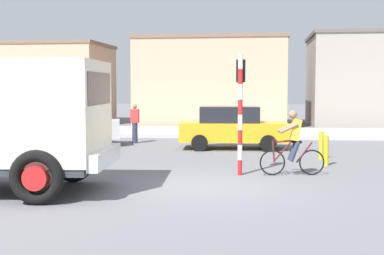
{
  "coord_description": "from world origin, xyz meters",
  "views": [
    {
      "loc": [
        1.44,
        -12.2,
        2.34
      ],
      "look_at": [
        -0.52,
        2.5,
        1.2
      ],
      "focal_mm": 50.01,
      "sensor_mm": 36.0,
      "label": 1
    }
  ],
  "objects_px": {
    "car_white_mid": "(68,125)",
    "bollard_near": "(326,150)",
    "pedestrian_near_kerb": "(135,123)",
    "traffic_light_pole": "(240,97)",
    "car_red_near": "(232,127)",
    "cyclist": "(293,143)",
    "bollard_far": "(321,145)"
  },
  "relations": [
    {
      "from": "pedestrian_near_kerb",
      "to": "cyclist",
      "type": "bearing_deg",
      "value": -50.49
    },
    {
      "from": "traffic_light_pole",
      "to": "car_white_mid",
      "type": "height_order",
      "value": "traffic_light_pole"
    },
    {
      "from": "car_red_near",
      "to": "pedestrian_near_kerb",
      "type": "relative_size",
      "value": 2.54
    },
    {
      "from": "car_white_mid",
      "to": "bollard_near",
      "type": "distance_m",
      "value": 10.43
    },
    {
      "from": "car_red_near",
      "to": "bollard_near",
      "type": "height_order",
      "value": "car_red_near"
    },
    {
      "from": "cyclist",
      "to": "car_white_mid",
      "type": "relative_size",
      "value": 0.4
    },
    {
      "from": "traffic_light_pole",
      "to": "car_red_near",
      "type": "bearing_deg",
      "value": 95.3
    },
    {
      "from": "car_white_mid",
      "to": "bollard_near",
      "type": "relative_size",
      "value": 4.78
    },
    {
      "from": "pedestrian_near_kerb",
      "to": "bollard_far",
      "type": "distance_m",
      "value": 8.19
    },
    {
      "from": "bollard_near",
      "to": "pedestrian_near_kerb",
      "type": "bearing_deg",
      "value": 142.74
    },
    {
      "from": "car_red_near",
      "to": "bollard_far",
      "type": "xyz_separation_m",
      "value": [
        3.01,
        -2.56,
        -0.37
      ]
    },
    {
      "from": "car_red_near",
      "to": "car_white_mid",
      "type": "relative_size",
      "value": 0.96
    },
    {
      "from": "car_red_near",
      "to": "bollard_far",
      "type": "relative_size",
      "value": 4.58
    },
    {
      "from": "car_white_mid",
      "to": "pedestrian_near_kerb",
      "type": "bearing_deg",
      "value": 27.11
    },
    {
      "from": "traffic_light_pole",
      "to": "car_red_near",
      "type": "xyz_separation_m",
      "value": [
        -0.55,
        5.93,
        -1.25
      ]
    },
    {
      "from": "cyclist",
      "to": "car_white_mid",
      "type": "height_order",
      "value": "cyclist"
    },
    {
      "from": "car_white_mid",
      "to": "pedestrian_near_kerb",
      "type": "height_order",
      "value": "pedestrian_near_kerb"
    },
    {
      "from": "car_white_mid",
      "to": "bollard_near",
      "type": "height_order",
      "value": "car_white_mid"
    },
    {
      "from": "traffic_light_pole",
      "to": "bollard_near",
      "type": "relative_size",
      "value": 3.56
    },
    {
      "from": "bollard_far",
      "to": "bollard_near",
      "type": "bearing_deg",
      "value": -90.0
    },
    {
      "from": "bollard_near",
      "to": "cyclist",
      "type": "bearing_deg",
      "value": -119.51
    },
    {
      "from": "car_red_near",
      "to": "car_white_mid",
      "type": "distance_m",
      "value": 6.54
    },
    {
      "from": "traffic_light_pole",
      "to": "bollard_far",
      "type": "bearing_deg",
      "value": 53.85
    },
    {
      "from": "cyclist",
      "to": "bollard_far",
      "type": "relative_size",
      "value": 1.91
    },
    {
      "from": "cyclist",
      "to": "bollard_near",
      "type": "xyz_separation_m",
      "value": [
        1.08,
        1.91,
        -0.41
      ]
    },
    {
      "from": "traffic_light_pole",
      "to": "pedestrian_near_kerb",
      "type": "distance_m",
      "value": 8.83
    },
    {
      "from": "traffic_light_pole",
      "to": "car_red_near",
      "type": "relative_size",
      "value": 0.78
    },
    {
      "from": "cyclist",
      "to": "pedestrian_near_kerb",
      "type": "bearing_deg",
      "value": 129.51
    },
    {
      "from": "cyclist",
      "to": "traffic_light_pole",
      "type": "height_order",
      "value": "traffic_light_pole"
    },
    {
      "from": "cyclist",
      "to": "traffic_light_pole",
      "type": "distance_m",
      "value": 1.83
    },
    {
      "from": "pedestrian_near_kerb",
      "to": "bollard_near",
      "type": "distance_m",
      "value": 8.96
    },
    {
      "from": "pedestrian_near_kerb",
      "to": "traffic_light_pole",
      "type": "bearing_deg",
      "value": -57.75
    }
  ]
}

